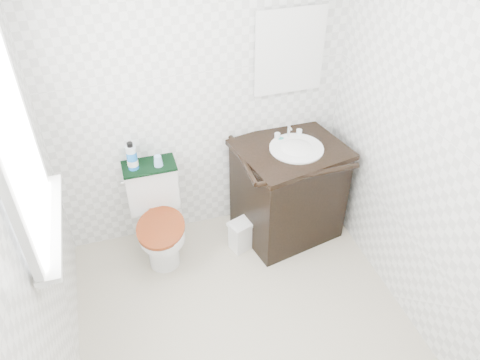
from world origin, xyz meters
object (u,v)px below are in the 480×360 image
toilet (158,219)px  mouthwash_bottle (132,157)px  trash_bin (241,235)px  cup (158,161)px  vanity (288,188)px

toilet → mouthwash_bottle: bearing=135.0°
trash_bin → cup: size_ratio=3.19×
trash_bin → mouthwash_bottle: 1.06m
toilet → mouthwash_bottle: size_ratio=3.38×
toilet → cup: size_ratio=8.91×
toilet → trash_bin: bearing=-15.5°
vanity → trash_bin: size_ratio=3.50×
toilet → cup: bearing=52.9°
cup → vanity: bearing=-9.3°
toilet → trash_bin: toilet is taller
vanity → mouthwash_bottle: bearing=171.2°
trash_bin → mouthwash_bottle: bearing=158.9°
toilet → vanity: size_ratio=0.80×
mouthwash_bottle → cup: 0.19m
vanity → cup: bearing=170.7°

